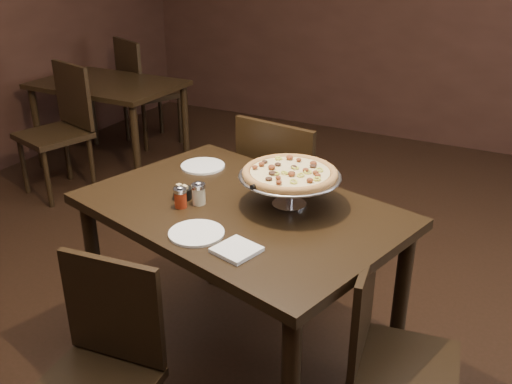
% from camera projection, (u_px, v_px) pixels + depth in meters
% --- Properties ---
extents(room, '(6.04, 7.04, 2.84)m').
position_uv_depth(room, '(262.00, 65.00, 2.24)').
color(room, black).
rests_on(room, ground).
extents(dining_table, '(1.50, 1.19, 0.83)m').
position_uv_depth(dining_table, '(240.00, 229.00, 2.45)').
color(dining_table, black).
rests_on(dining_table, ground).
extents(background_table, '(1.18, 0.79, 0.74)m').
position_uv_depth(background_table, '(108.00, 94.00, 4.78)').
color(background_table, black).
rests_on(background_table, ground).
extents(pizza_stand, '(0.43, 0.43, 0.18)m').
position_uv_depth(pizza_stand, '(290.00, 174.00, 2.35)').
color(pizza_stand, silver).
rests_on(pizza_stand, dining_table).
extents(parmesan_shaker, '(0.06, 0.06, 0.10)m').
position_uv_depth(parmesan_shaker, '(199.00, 193.00, 2.40)').
color(parmesan_shaker, beige).
rests_on(parmesan_shaker, dining_table).
extents(pepper_flake_shaker, '(0.05, 0.05, 0.10)m').
position_uv_depth(pepper_flake_shaker, '(180.00, 197.00, 2.37)').
color(pepper_flake_shaker, maroon).
rests_on(pepper_flake_shaker, dining_table).
extents(packet_caddy, '(0.08, 0.08, 0.06)m').
position_uv_depth(packet_caddy, '(183.00, 193.00, 2.46)').
color(packet_caddy, black).
rests_on(packet_caddy, dining_table).
extents(napkin_stack, '(0.18, 0.18, 0.02)m').
position_uv_depth(napkin_stack, '(237.00, 250.00, 2.05)').
color(napkin_stack, silver).
rests_on(napkin_stack, dining_table).
extents(plate_left, '(0.22, 0.22, 0.01)m').
position_uv_depth(plate_left, '(203.00, 166.00, 2.80)').
color(plate_left, white).
rests_on(plate_left, dining_table).
extents(plate_near, '(0.21, 0.21, 0.01)m').
position_uv_depth(plate_near, '(196.00, 233.00, 2.17)').
color(plate_near, white).
rests_on(plate_near, dining_table).
extents(serving_spatula, '(0.15, 0.15, 0.03)m').
position_uv_depth(serving_spatula, '(263.00, 183.00, 2.27)').
color(serving_spatula, silver).
rests_on(serving_spatula, pizza_stand).
extents(chair_far, '(0.53, 0.53, 1.01)m').
position_uv_depth(chair_far, '(287.00, 197.00, 3.13)').
color(chair_far, black).
rests_on(chair_far, ground).
extents(chair_near, '(0.44, 0.44, 0.85)m').
position_uv_depth(chair_near, '(100.00, 368.00, 2.02)').
color(chair_near, black).
rests_on(chair_near, ground).
extents(chair_side, '(0.44, 0.44, 0.82)m').
position_uv_depth(chair_side, '(389.00, 350.00, 2.13)').
color(chair_side, black).
rests_on(chair_side, ground).
extents(bg_chair_far, '(0.62, 0.62, 1.00)m').
position_uv_depth(bg_chair_far, '(143.00, 88.00, 5.34)').
color(bg_chair_far, black).
rests_on(bg_chair_far, ground).
extents(bg_chair_near, '(0.57, 0.57, 0.98)m').
position_uv_depth(bg_chair_near, '(61.00, 125.00, 4.35)').
color(bg_chair_near, black).
rests_on(bg_chair_near, ground).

